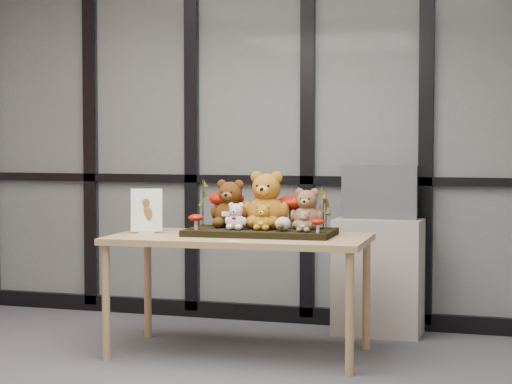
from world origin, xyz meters
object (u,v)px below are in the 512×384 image
(display_table, at_px, (240,246))
(mushroom_front_left, at_px, (196,221))
(bear_beige_small, at_px, (304,220))
(monitor, at_px, (379,192))
(plush_cream_hedgehog, at_px, (283,223))
(sign_holder, at_px, (146,213))
(bear_small_yellow, at_px, (263,216))
(diorama_tray, at_px, (260,232))
(mushroom_back_right, at_px, (292,210))
(mushroom_back_left, at_px, (227,207))
(bear_white_bow, at_px, (236,215))
(bear_brown_medium, at_px, (230,201))
(bear_pooh_yellow, at_px, (267,197))
(cabinet, at_px, (378,277))
(mushroom_front_right, at_px, (318,225))
(bear_tan_back, at_px, (307,207))

(display_table, height_order, mushroom_front_left, mushroom_front_left)
(bear_beige_small, xyz_separation_m, monitor, (0.29, 0.94, 0.12))
(plush_cream_hedgehog, xyz_separation_m, sign_holder, (-0.91, 0.01, 0.04))
(bear_small_yellow, height_order, plush_cream_hedgehog, bear_small_yellow)
(diorama_tray, bearing_deg, mushroom_back_right, 42.11)
(sign_holder, bearing_deg, mushroom_back_left, 1.11)
(bear_white_bow, bearing_deg, bear_brown_medium, 118.37)
(bear_pooh_yellow, height_order, sign_holder, bear_pooh_yellow)
(diorama_tray, relative_size, plush_cream_hedgehog, 9.48)
(diorama_tray, relative_size, cabinet, 1.15)
(mushroom_front_right, xyz_separation_m, monitor, (0.19, 0.97, 0.15))
(sign_holder, height_order, monitor, monitor)
(bear_tan_back, relative_size, cabinet, 0.35)
(sign_holder, bearing_deg, cabinet, 11.91)
(mushroom_back_right, bearing_deg, bear_small_yellow, -117.98)
(display_table, distance_m, mushroom_front_right, 0.54)
(bear_brown_medium, relative_size, mushroom_front_right, 3.53)
(bear_pooh_yellow, relative_size, bear_brown_medium, 1.18)
(mushroom_back_left, bearing_deg, monitor, 39.83)
(mushroom_front_right, bearing_deg, plush_cream_hedgehog, 169.10)
(display_table, distance_m, monitor, 1.19)
(monitor, bearing_deg, bear_pooh_yellow, -126.97)
(bear_white_bow, xyz_separation_m, mushroom_front_left, (-0.24, -0.07, -0.04))
(mushroom_front_left, xyz_separation_m, sign_holder, (-0.37, 0.07, 0.04))
(bear_small_yellow, relative_size, monitor, 0.34)
(mushroom_back_left, xyz_separation_m, monitor, (0.86, 0.72, 0.07))
(mushroom_back_left, height_order, monitor, monitor)
(bear_white_bow, distance_m, monitor, 1.18)
(bear_white_bow, height_order, mushroom_front_left, bear_white_bow)
(display_table, bearing_deg, bear_brown_medium, 126.92)
(bear_white_bow, relative_size, sign_holder, 0.65)
(display_table, bearing_deg, mushroom_back_left, 125.89)
(bear_beige_small, distance_m, plush_cream_hedgehog, 0.14)
(bear_beige_small, height_order, mushroom_front_right, bear_beige_small)
(bear_brown_medium, bearing_deg, mushroom_front_left, -129.50)
(mushroom_back_left, relative_size, mushroom_front_left, 2.41)
(mushroom_front_left, height_order, mushroom_front_right, mushroom_front_left)
(bear_small_yellow, xyz_separation_m, plush_cream_hedgehog, (0.13, -0.02, -0.04))
(bear_tan_back, bearing_deg, mushroom_front_left, -162.72)
(bear_tan_back, xyz_separation_m, bear_small_yellow, (-0.24, -0.16, -0.05))
(bear_white_bow, distance_m, mushroom_back_left, 0.25)
(bear_white_bow, bearing_deg, mushroom_front_left, -167.90)
(bear_tan_back, height_order, mushroom_back_left, bear_tan_back)
(bear_white_bow, bearing_deg, bear_tan_back, 20.20)
(mushroom_back_right, bearing_deg, sign_holder, -164.79)
(bear_white_bow, height_order, mushroom_back_right, mushroom_back_right)
(display_table, xyz_separation_m, bear_brown_medium, (-0.10, 0.12, 0.27))
(mushroom_front_right, xyz_separation_m, sign_holder, (-1.14, 0.05, 0.04))
(bear_brown_medium, height_order, cabinet, bear_brown_medium)
(bear_pooh_yellow, bearing_deg, diorama_tray, -106.12)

